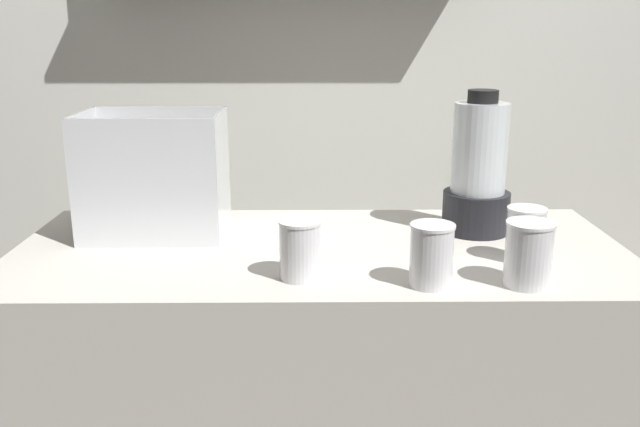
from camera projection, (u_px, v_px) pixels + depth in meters
name	position (u px, v px, depth m)	size (l,w,h in m)	color
counter	(320.00, 419.00, 1.68)	(1.40, 0.64, 0.90)	beige
back_wall_unit	(316.00, 65.00, 2.19)	(2.60, 0.24, 2.50)	silver
carrot_display_bin	(158.00, 197.00, 1.63)	(0.33, 0.22, 0.30)	white
blender_pitcher	(478.00, 174.00, 1.63)	(0.16, 0.16, 0.35)	black
juice_cup_orange_far_left	(300.00, 253.00, 1.35)	(0.09, 0.09, 0.12)	white
juice_cup_pomegranate_left	(431.00, 258.00, 1.31)	(0.09, 0.09, 0.13)	white
juice_cup_pomegranate_middle	(528.00, 257.00, 1.31)	(0.09, 0.09, 0.13)	white
juice_cup_orange_right	(525.00, 238.00, 1.45)	(0.08, 0.08, 0.12)	white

